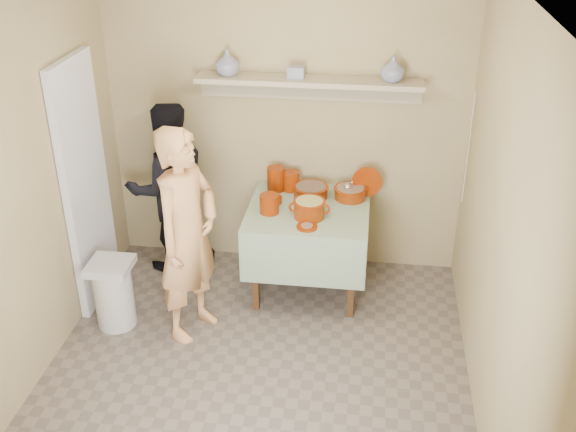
% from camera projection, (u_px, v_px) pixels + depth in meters
% --- Properties ---
extents(ground, '(3.50, 3.50, 0.00)m').
position_uv_depth(ground, '(253.00, 385.00, 4.69)').
color(ground, '#685B51').
rests_on(ground, ground).
extents(tile_panel, '(0.06, 0.70, 2.00)m').
position_uv_depth(tile_panel, '(86.00, 186.00, 5.22)').
color(tile_panel, silver).
rests_on(tile_panel, ground).
extents(plate_stack_a, '(0.15, 0.15, 0.20)m').
position_uv_depth(plate_stack_a, '(276.00, 179.00, 5.66)').
color(plate_stack_a, '#6E1B00').
rests_on(plate_stack_a, serving_table).
extents(plate_stack_b, '(0.14, 0.14, 0.17)m').
position_uv_depth(plate_stack_b, '(291.00, 181.00, 5.67)').
color(plate_stack_b, '#6E1B00').
rests_on(plate_stack_b, serving_table).
extents(bowl_stack, '(0.15, 0.15, 0.15)m').
position_uv_depth(bowl_stack, '(269.00, 204.00, 5.31)').
color(bowl_stack, '#6E1B00').
rests_on(bowl_stack, serving_table).
extents(empty_bowl, '(0.16, 0.16, 0.05)m').
position_uv_depth(empty_bowl, '(272.00, 200.00, 5.49)').
color(empty_bowl, '#6E1B00').
rests_on(empty_bowl, serving_table).
extents(propped_lid, '(0.26, 0.10, 0.25)m').
position_uv_depth(propped_lid, '(367.00, 182.00, 5.56)').
color(propped_lid, '#6E1B00').
rests_on(propped_lid, serving_table).
extents(vase_right, '(0.23, 0.23, 0.20)m').
position_uv_depth(vase_right, '(393.00, 69.00, 5.16)').
color(vase_right, navy).
rests_on(vase_right, wall_shelf).
extents(vase_left, '(0.25, 0.25, 0.20)m').
position_uv_depth(vase_left, '(227.00, 63.00, 5.31)').
color(vase_left, navy).
rests_on(vase_left, wall_shelf).
extents(ceramic_box, '(0.13, 0.10, 0.09)m').
position_uv_depth(ceramic_box, '(296.00, 72.00, 5.27)').
color(ceramic_box, navy).
rests_on(ceramic_box, wall_shelf).
extents(person_cook, '(0.60, 0.71, 1.66)m').
position_uv_depth(person_cook, '(188.00, 235.00, 4.87)').
color(person_cook, tan).
rests_on(person_cook, ground).
extents(person_helper, '(0.92, 0.86, 1.52)m').
position_uv_depth(person_helper, '(169.00, 188.00, 5.75)').
color(person_helper, black).
rests_on(person_helper, ground).
extents(room_shell, '(3.04, 3.54, 2.62)m').
position_uv_depth(room_shell, '(246.00, 174.00, 3.93)').
color(room_shell, tan).
rests_on(room_shell, ground).
extents(serving_table, '(0.97, 0.97, 0.76)m').
position_uv_depth(serving_table, '(309.00, 220.00, 5.48)').
color(serving_table, '#4C2D16').
rests_on(serving_table, ground).
extents(cazuela_meat_a, '(0.30, 0.30, 0.10)m').
position_uv_depth(cazuela_meat_a, '(311.00, 190.00, 5.57)').
color(cazuela_meat_a, '#601B03').
rests_on(cazuela_meat_a, serving_table).
extents(cazuela_meat_b, '(0.28, 0.28, 0.10)m').
position_uv_depth(cazuela_meat_b, '(350.00, 192.00, 5.54)').
color(cazuela_meat_b, '#601B03').
rests_on(cazuela_meat_b, serving_table).
extents(ladle, '(0.08, 0.26, 0.19)m').
position_uv_depth(ladle, '(348.00, 187.00, 5.51)').
color(ladle, silver).
rests_on(ladle, cazuela_meat_b).
extents(cazuela_rice, '(0.33, 0.25, 0.14)m').
position_uv_depth(cazuela_rice, '(309.00, 207.00, 5.23)').
color(cazuela_rice, '#601B03').
rests_on(cazuela_rice, serving_table).
extents(front_plate, '(0.16, 0.16, 0.03)m').
position_uv_depth(front_plate, '(307.00, 227.00, 5.11)').
color(front_plate, '#6E1B00').
rests_on(front_plate, serving_table).
extents(wall_shelf, '(1.80, 0.25, 0.21)m').
position_uv_depth(wall_shelf, '(309.00, 83.00, 5.33)').
color(wall_shelf, tan).
rests_on(wall_shelf, room_shell).
extents(trash_bin, '(0.32, 0.32, 0.56)m').
position_uv_depth(trash_bin, '(114.00, 293.00, 5.18)').
color(trash_bin, silver).
rests_on(trash_bin, ground).
extents(electrical_cord, '(0.01, 0.05, 0.90)m').
position_uv_depth(electrical_cord, '(468.00, 149.00, 5.23)').
color(electrical_cord, silver).
rests_on(electrical_cord, wall_shelf).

